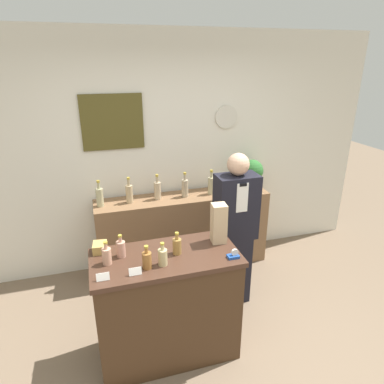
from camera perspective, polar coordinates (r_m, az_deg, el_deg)
name	(u,v)px	position (r m, az deg, el deg)	size (l,w,h in m)	color
back_wall	(162,154)	(3.99, -4.97, 6.32)	(5.20, 0.09, 2.70)	silver
back_shelf	(184,232)	(4.12, -1.40, -6.62)	(2.01, 0.41, 0.91)	brown
display_counter	(167,306)	(2.99, -4.16, -18.35)	(1.15, 0.56, 0.96)	#422B19
shopkeeper	(235,231)	(3.43, 7.16, -6.54)	(0.40, 0.25, 1.59)	black
potted_plant	(252,173)	(4.18, 9.97, 3.09)	(0.26, 0.26, 0.36)	#B27047
paper_bag	(219,223)	(2.82, 4.48, -5.22)	(0.13, 0.13, 0.34)	tan
tape_dispenser	(234,255)	(2.68, 6.97, -10.38)	(0.09, 0.06, 0.07)	#1E4799
price_card_left	(103,277)	(2.50, -14.64, -13.53)	(0.09, 0.02, 0.06)	white
price_card_right	(135,271)	(2.50, -9.44, -12.93)	(0.09, 0.02, 0.06)	white
gift_box	(100,247)	(2.83, -15.09, -8.92)	(0.12, 0.14, 0.07)	tan
counter_bottle_0	(107,256)	(2.64, -14.03, -10.23)	(0.07, 0.07, 0.19)	tan
counter_bottle_1	(121,248)	(2.71, -11.76, -9.19)	(0.07, 0.07, 0.19)	tan
counter_bottle_2	(147,260)	(2.54, -7.53, -11.13)	(0.07, 0.07, 0.19)	#97622F
counter_bottle_3	(163,257)	(2.56, -4.90, -10.68)	(0.07, 0.07, 0.19)	tan
counter_bottle_4	(177,246)	(2.69, -2.52, -8.94)	(0.07, 0.07, 0.19)	olive
shelf_bottle_0	(100,197)	(3.76, -15.14, -0.75)	(0.08, 0.08, 0.29)	tan
shelf_bottle_1	(129,193)	(3.78, -10.41, -0.20)	(0.08, 0.08, 0.29)	tan
shelf_bottle_2	(158,190)	(3.83, -5.77, 0.35)	(0.08, 0.08, 0.29)	tan
shelf_bottle_3	(185,188)	(3.88, -1.18, 0.75)	(0.08, 0.08, 0.29)	tan
shelf_bottle_4	(211,185)	(3.97, 3.21, 1.17)	(0.08, 0.08, 0.29)	tan
shelf_bottle_5	(236,182)	(4.08, 7.38, 1.59)	(0.08, 0.08, 0.29)	tan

